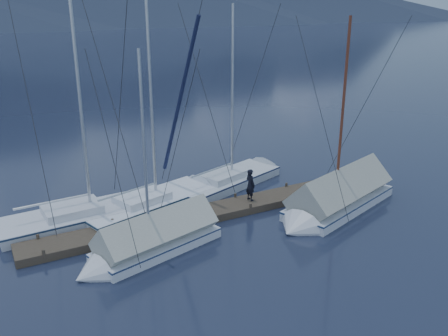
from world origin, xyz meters
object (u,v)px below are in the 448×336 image
at_px(sailboat_open_left, 104,212).
at_px(person, 250,185).
at_px(sailboat_covered_near, 334,201).
at_px(sailboat_open_mid, 165,199).
at_px(sailboat_covered_far, 147,244).
at_px(sailboat_open_right, 238,178).

distance_m(sailboat_open_left, person, 6.85).
height_order(sailboat_open_left, sailboat_covered_near, sailboat_open_left).
bearing_deg(sailboat_covered_near, person, 144.02).
relative_size(sailboat_open_mid, sailboat_covered_near, 1.07).
distance_m(sailboat_open_mid, sailboat_covered_far, 5.02).
height_order(sailboat_open_left, sailboat_covered_far, sailboat_open_left).
xyz_separation_m(sailboat_open_right, sailboat_covered_far, (-7.13, -5.31, 0.24)).
height_order(sailboat_covered_near, sailboat_covered_far, sailboat_covered_near).
bearing_deg(sailboat_open_left, sailboat_covered_far, -82.48).
height_order(sailboat_open_mid, sailboat_covered_near, sailboat_open_mid).
bearing_deg(sailboat_open_right, sailboat_open_mid, -168.41).
bearing_deg(sailboat_open_right, person, -111.10).
relative_size(sailboat_covered_near, sailboat_covered_far, 1.14).
height_order(sailboat_covered_near, person, sailboat_covered_near).
bearing_deg(sailboat_covered_far, sailboat_covered_near, -1.70).
xyz_separation_m(sailboat_open_left, sailboat_open_right, (7.69, 1.08, -0.01)).
bearing_deg(person, sailboat_covered_near, -132.43).
relative_size(sailboat_open_left, sailboat_open_mid, 1.03).
distance_m(sailboat_open_right, sailboat_covered_far, 8.89).
bearing_deg(sailboat_open_left, person, -19.03).
xyz_separation_m(sailboat_open_mid, sailboat_covered_far, (-2.48, -4.35, 0.23)).
bearing_deg(sailboat_open_left, sailboat_open_right, 7.97).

